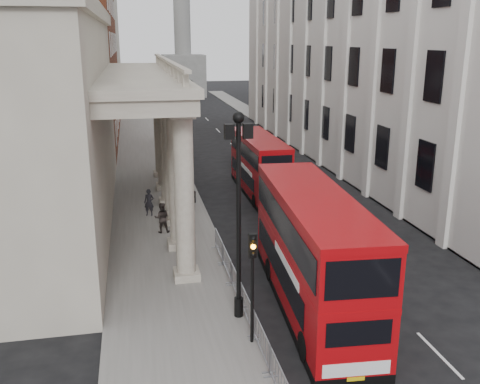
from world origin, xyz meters
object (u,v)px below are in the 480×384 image
at_px(lamp_post_south, 239,204).
at_px(pedestrian_a, 149,202).
at_px(pedestrian_b, 162,218).
at_px(bus_far, 259,164).
at_px(lamp_post_north, 172,105).
at_px(lamp_post_mid, 191,134).
at_px(bus_near, 313,249).
at_px(monument_column, 182,11).
at_px(traffic_light, 252,268).
at_px(pedestrian_c, 176,190).

xyz_separation_m(lamp_post_south, pedestrian_a, (-3.05, 13.77, -3.93)).
height_order(lamp_post_south, pedestrian_b, lamp_post_south).
distance_m(bus_far, pedestrian_a, 9.17).
distance_m(lamp_post_north, pedestrian_b, 22.02).
bearing_deg(pedestrian_a, lamp_post_south, -62.74).
height_order(lamp_post_mid, bus_near, lamp_post_mid).
distance_m(monument_column, pedestrian_a, 76.35).
height_order(traffic_light, pedestrian_b, traffic_light).
relative_size(monument_column, lamp_post_north, 6.51).
xyz_separation_m(bus_far, pedestrian_a, (-8.15, -4.03, -1.22)).
relative_size(lamp_post_north, bus_far, 0.85).
distance_m(bus_near, bus_far, 17.42).
xyz_separation_m(pedestrian_a, pedestrian_c, (1.92, 2.85, -0.05)).
bearing_deg(pedestrian_a, bus_far, 41.09).
relative_size(bus_near, pedestrian_b, 6.50).
height_order(lamp_post_mid, pedestrian_a, lamp_post_mid).
height_order(lamp_post_south, bus_near, lamp_post_south).
relative_size(monument_column, pedestrian_b, 30.31).
xyz_separation_m(bus_far, pedestrian_b, (-7.54, -7.33, -1.18)).
height_order(monument_column, traffic_light, monument_column).
bearing_deg(lamp_post_mid, lamp_post_north, 90.00).
relative_size(monument_column, bus_near, 4.66).
xyz_separation_m(lamp_post_mid, lamp_post_north, (0.00, 16.00, 0.00)).
bearing_deg(traffic_light, pedestrian_a, 101.30).
distance_m(lamp_post_south, pedestrian_a, 14.64).
bearing_deg(lamp_post_north, bus_far, -70.28).
xyz_separation_m(bus_far, pedestrian_c, (-6.22, -1.18, -1.27)).
height_order(pedestrian_a, pedestrian_b, pedestrian_b).
xyz_separation_m(lamp_post_mid, pedestrian_b, (-2.45, -5.53, -3.90)).
distance_m(bus_near, pedestrian_c, 16.80).
bearing_deg(lamp_post_south, pedestrian_b, 103.17).
bearing_deg(traffic_light, pedestrian_c, 93.78).
height_order(monument_column, pedestrian_c, monument_column).
relative_size(lamp_post_south, pedestrian_a, 4.83).
xyz_separation_m(lamp_post_mid, traffic_light, (0.10, -18.02, -1.80)).
relative_size(bus_near, pedestrian_c, 7.16).
relative_size(monument_column, lamp_post_south, 6.51).
bearing_deg(lamp_post_north, pedestrian_c, -94.22).
distance_m(bus_far, pedestrian_b, 10.58).
bearing_deg(monument_column, pedestrian_c, -96.18).
xyz_separation_m(lamp_post_north, pedestrian_c, (-1.13, -15.38, -3.98)).
relative_size(lamp_post_north, pedestrian_b, 4.65).
relative_size(pedestrian_b, pedestrian_c, 1.10).
height_order(lamp_post_south, pedestrian_c, lamp_post_south).
bearing_deg(monument_column, pedestrian_b, -96.66).
xyz_separation_m(traffic_light, pedestrian_b, (-2.55, 12.48, -2.09)).
height_order(lamp_post_south, lamp_post_mid, same).
bearing_deg(pedestrian_b, lamp_post_south, 106.63).
bearing_deg(lamp_post_south, monument_column, 85.71).
bearing_deg(bus_far, bus_near, -96.08).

